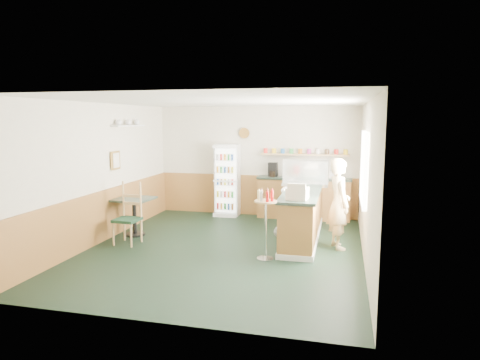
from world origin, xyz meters
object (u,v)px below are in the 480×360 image
(shopkeeper, at_px, (339,204))
(cafe_table, at_px, (134,209))
(cash_register, at_px, (297,193))
(drinks_fridge, at_px, (227,180))
(display_case, at_px, (306,173))
(cafe_chair, at_px, (129,211))
(condiment_stand, at_px, (266,214))

(shopkeeper, height_order, cafe_table, shopkeeper)
(cash_register, bearing_deg, cafe_table, 176.09)
(drinks_fridge, bearing_deg, display_case, -30.33)
(drinks_fridge, relative_size, cafe_table, 2.27)
(cash_register, relative_size, cafe_chair, 0.31)
(display_case, relative_size, cafe_table, 1.20)
(cash_register, bearing_deg, condiment_stand, -139.79)
(display_case, distance_m, condiment_stand, 2.08)
(condiment_stand, relative_size, cafe_table, 1.53)
(display_case, bearing_deg, cafe_table, -162.36)
(condiment_stand, distance_m, cafe_chair, 2.78)
(cash_register, distance_m, cafe_table, 3.49)
(drinks_fridge, xyz_separation_m, cash_register, (2.03, -2.80, 0.22))
(cafe_table, bearing_deg, display_case, 17.64)
(condiment_stand, bearing_deg, cafe_table, 163.19)
(drinks_fridge, relative_size, shopkeeper, 1.06)
(cash_register, xyz_separation_m, shopkeeper, (0.70, 0.61, -0.27))
(condiment_stand, height_order, cafe_chair, condiment_stand)
(shopkeeper, bearing_deg, drinks_fridge, 30.61)
(drinks_fridge, height_order, cafe_chair, drinks_fridge)
(cash_register, relative_size, cafe_table, 0.47)
(drinks_fridge, relative_size, cafe_chair, 1.49)
(display_case, bearing_deg, shopkeeper, -55.03)
(condiment_stand, bearing_deg, cafe_chair, 172.24)
(drinks_fridge, distance_m, condiment_stand, 3.51)
(cafe_table, bearing_deg, cash_register, -8.84)
(cash_register, xyz_separation_m, cafe_table, (-3.40, 0.53, -0.56))
(cash_register, height_order, cafe_chair, cash_register)
(display_case, relative_size, condiment_stand, 0.79)
(display_case, bearing_deg, cafe_chair, -153.95)
(cash_register, bearing_deg, drinks_fridge, 130.93)
(cafe_table, bearing_deg, drinks_fridge, 58.98)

